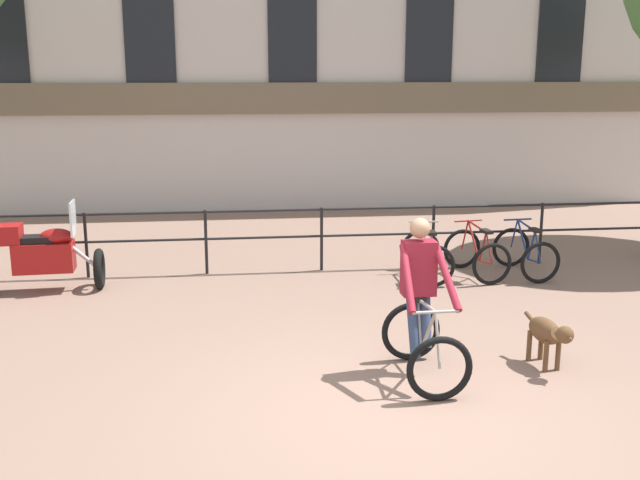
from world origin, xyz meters
TOP-DOWN VIEW (x-y plane):
  - ground_plane at (0.00, 0.00)m, footprint 60.00×60.00m
  - canal_railing at (-0.00, 5.20)m, footprint 15.05×0.05m
  - building_facade at (-0.00, 10.99)m, footprint 18.00×0.72m
  - cyclist_with_bike at (0.55, 0.79)m, footprint 0.71×1.19m
  - dog at (1.98, 0.79)m, footprint 0.32×0.91m
  - parked_motorcycle at (-4.25, 4.49)m, footprint 1.71×0.71m
  - parked_bicycle_near_lamp at (1.60, 4.54)m, footprint 0.72×1.15m
  - parked_bicycle_mid_left at (2.41, 4.54)m, footprint 0.81×1.19m
  - parked_bicycle_mid_right at (3.23, 4.54)m, footprint 0.74×1.15m

SIDE VIEW (x-z plane):
  - ground_plane at x=0.00m, z-range 0.00..0.00m
  - parked_bicycle_near_lamp at x=1.60m, z-range -0.07..0.79m
  - parked_bicycle_mid_left at x=2.41m, z-range -0.07..0.79m
  - parked_bicycle_mid_right at x=3.23m, z-range -0.07..0.79m
  - dog at x=1.98m, z-range 0.11..0.70m
  - parked_motorcycle at x=-4.25m, z-range -0.11..1.24m
  - canal_railing at x=0.00m, z-range 0.18..1.23m
  - cyclist_with_bike at x=0.55m, z-range -0.09..1.61m
  - building_facade at x=0.00m, z-range -0.02..8.49m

